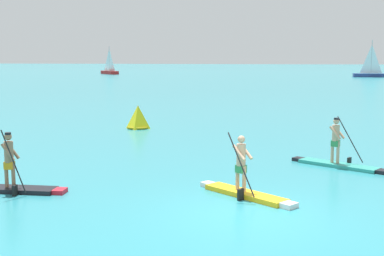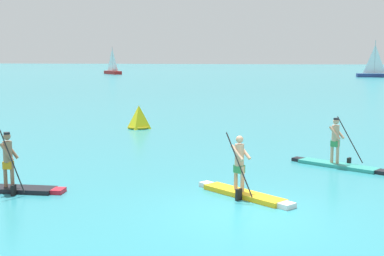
% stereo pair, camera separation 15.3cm
% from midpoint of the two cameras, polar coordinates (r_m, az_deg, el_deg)
% --- Properties ---
extents(ground, '(440.00, 440.00, 0.00)m').
position_cam_midpoint_polar(ground, '(13.50, 5.64, -9.17)').
color(ground, teal).
extents(paddleboarder_near_left, '(3.20, 0.87, 1.89)m').
position_cam_midpoint_polar(paddleboarder_near_left, '(16.29, -19.16, -5.38)').
color(paddleboarder_near_left, black).
rests_on(paddleboarder_near_left, ground).
extents(paddleboarder_mid_center, '(2.85, 2.42, 1.84)m').
position_cam_midpoint_polar(paddleboarder_mid_center, '(14.96, 5.42, -6.14)').
color(paddleboarder_mid_center, yellow).
rests_on(paddleboarder_mid_center, ground).
extents(paddleboarder_far_right, '(3.23, 2.34, 1.78)m').
position_cam_midpoint_polar(paddleboarder_far_right, '(19.48, 15.34, -3.13)').
color(paddleboarder_far_right, teal).
rests_on(paddleboarder_far_right, ground).
extents(race_marker_buoy, '(1.20, 1.20, 1.26)m').
position_cam_midpoint_polar(race_marker_buoy, '(28.64, -6.01, 1.06)').
color(race_marker_buoy, yellow).
rests_on(race_marker_buoy, ground).
extents(sailboat_left_horizon, '(5.06, 5.69, 5.71)m').
position_cam_midpoint_polar(sailboat_left_horizon, '(111.72, -8.96, 6.16)').
color(sailboat_left_horizon, '#A51E1E').
rests_on(sailboat_left_horizon, ground).
extents(sailboat_right_horizon, '(6.09, 1.68, 6.61)m').
position_cam_midpoint_polar(sailboat_right_horizon, '(100.55, 18.77, 5.70)').
color(sailboat_right_horizon, navy).
rests_on(sailboat_right_horizon, ground).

